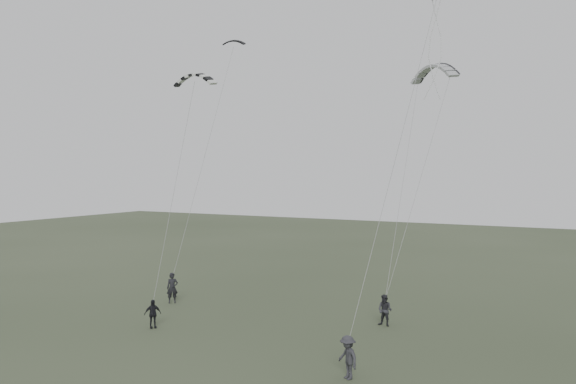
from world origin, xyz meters
The scene contains 8 objects.
ground centered at (0.00, 0.00, 0.00)m, with size 140.00×140.00×0.00m, color #343E29.
flyer_left centered at (-7.31, 5.52, 0.97)m, with size 0.71×0.46×1.94m, color black.
flyer_right centered at (6.47, 6.72, 0.86)m, with size 0.83×0.65×1.72m, color #27272D.
flyer_center centered at (-4.46, 0.45, 0.77)m, with size 0.90×0.38×1.54m, color black.
flyer_far centered at (7.62, -1.56, 0.88)m, with size 1.14×0.66×1.77m, color #2C2C31.
kite_dark_small centered at (-6.90, 12.11, 18.02)m, with size 1.64×0.49×0.53m, color black, non-canonical shape.
kite_pale_large centered at (7.29, 13.83, 15.24)m, with size 3.53×0.79×1.48m, color #9A9D9F, non-canonical shape.
kite_striped centered at (-4.37, 4.14, 14.14)m, with size 2.60×0.65×1.06m, color black, non-canonical shape.
Camera 1 is at (16.05, -22.55, 8.38)m, focal length 35.00 mm.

